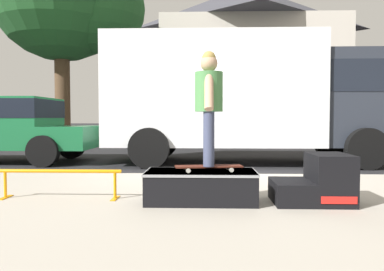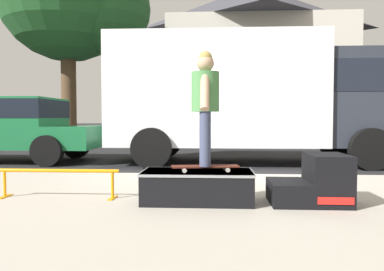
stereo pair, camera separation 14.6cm
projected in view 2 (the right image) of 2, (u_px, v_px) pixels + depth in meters
name	position (u px, v px, depth m)	size (l,w,h in m)	color
ground_plane	(223.00, 176.00, 7.32)	(140.00, 140.00, 0.00)	black
sidewalk_slab	(229.00, 211.00, 4.33)	(50.00, 5.00, 0.12)	#A8A093
skate_box	(198.00, 185.00, 4.52)	(1.30, 0.67, 0.37)	black
kicker_ramp	(315.00, 183.00, 4.44)	(0.88, 0.67, 0.57)	black
grind_rail	(58.00, 176.00, 4.76)	(1.53, 0.28, 0.36)	orange
skateboard	(205.00, 167.00, 4.47)	(0.80, 0.32, 0.07)	#4C1E14
skater_kid	(205.00, 99.00, 4.43)	(0.32, 0.68, 1.32)	#3F4766
box_truck	(255.00, 94.00, 9.39)	(6.91, 2.63, 3.05)	white
house_behind	(254.00, 61.00, 21.23)	(9.54, 8.23, 8.40)	beige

